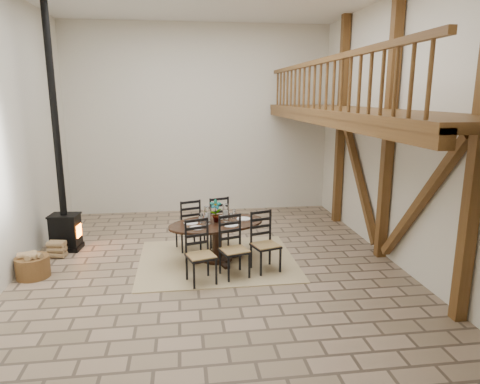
{
  "coord_description": "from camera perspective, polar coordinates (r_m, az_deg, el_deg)",
  "views": [
    {
      "loc": [
        -0.5,
        -7.66,
        3.16
      ],
      "look_at": [
        0.6,
        0.4,
        1.31
      ],
      "focal_mm": 32.0,
      "sensor_mm": 36.0,
      "label": 1
    }
  ],
  "objects": [
    {
      "name": "ground",
      "position": [
        8.3,
        -3.76,
        -9.61
      ],
      "size": [
        8.0,
        8.0,
        0.0
      ],
      "primitive_type": "plane",
      "color": "#9C8168",
      "rests_on": "ground"
    },
    {
      "name": "room_shell",
      "position": [
        7.84,
        4.8,
        11.69
      ],
      "size": [
        7.02,
        8.02,
        5.01
      ],
      "color": "beige",
      "rests_on": "ground"
    },
    {
      "name": "rug",
      "position": [
        8.47,
        -3.06,
        -9.07
      ],
      "size": [
        3.0,
        2.5,
        0.02
      ],
      "primitive_type": "cube",
      "color": "tan",
      "rests_on": "ground"
    },
    {
      "name": "dining_table",
      "position": [
        8.22,
        -2.8,
        -6.66
      ],
      "size": [
        2.19,
        2.41,
        1.21
      ],
      "rotation": [
        0.0,
        0.0,
        0.3
      ],
      "color": "black",
      "rests_on": "ground"
    },
    {
      "name": "wood_stove",
      "position": [
        9.43,
        -22.61,
        -0.51
      ],
      "size": [
        0.64,
        0.52,
        5.0
      ],
      "rotation": [
        0.0,
        0.0,
        -0.12
      ],
      "color": "black",
      "rests_on": "ground"
    },
    {
      "name": "log_basket",
      "position": [
        8.51,
        -25.92,
        -8.85
      ],
      "size": [
        0.58,
        0.58,
        0.48
      ],
      "rotation": [
        0.0,
        0.0,
        0.27
      ],
      "color": "brown",
      "rests_on": "ground"
    },
    {
      "name": "log_stack",
      "position": [
        9.31,
        -23.2,
        -7.03
      ],
      "size": [
        0.37,
        0.29,
        0.34
      ],
      "rotation": [
        0.0,
        0.0,
        -0.21
      ],
      "color": "tan",
      "rests_on": "ground"
    }
  ]
}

